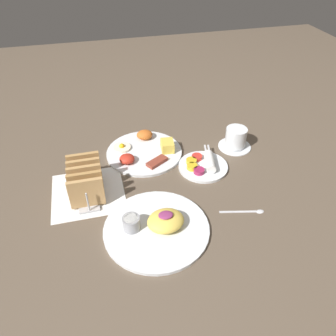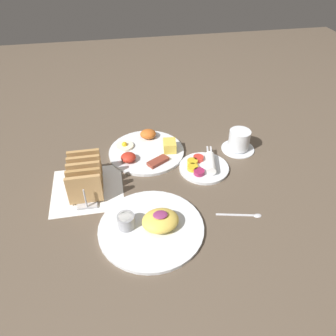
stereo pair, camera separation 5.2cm
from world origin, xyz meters
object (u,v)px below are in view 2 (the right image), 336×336
at_px(plate_condiments, 204,166).
at_px(coffee_cup, 239,141).
at_px(plate_breakfast, 147,150).
at_px(plate_foreground, 152,225).
at_px(toast_rack, 85,177).

relative_size(plate_condiments, coffee_cup, 1.46).
height_order(plate_breakfast, plate_foreground, plate_foreground).
xyz_separation_m(toast_rack, coffee_cup, (0.54, 0.12, -0.02)).
distance_m(plate_breakfast, coffee_cup, 0.33).
height_order(plate_foreground, toast_rack, toast_rack).
bearing_deg(plate_breakfast, plate_foreground, -95.39).
xyz_separation_m(plate_breakfast, toast_rack, (-0.21, -0.16, 0.04)).
xyz_separation_m(plate_breakfast, coffee_cup, (0.33, -0.04, 0.02)).
relative_size(plate_foreground, coffee_cup, 2.43).
xyz_separation_m(plate_foreground, coffee_cup, (0.37, 0.32, 0.02)).
height_order(plate_condiments, coffee_cup, coffee_cup).
height_order(plate_condiments, plate_foreground, plate_foreground).
bearing_deg(coffee_cup, plate_foreground, -138.95).
bearing_deg(coffee_cup, toast_rack, -167.37).
bearing_deg(plate_condiments, plate_foreground, -132.72).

